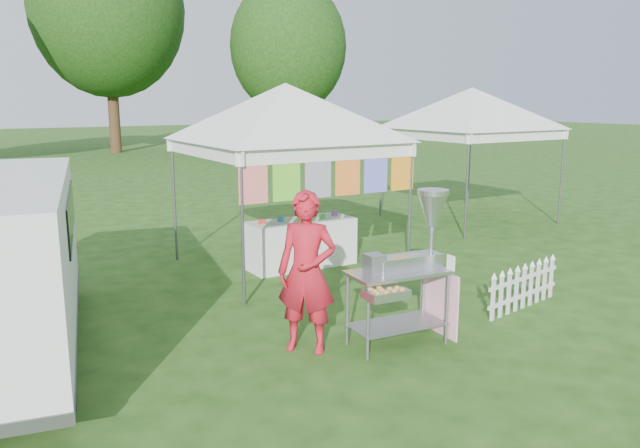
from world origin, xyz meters
TOP-DOWN VIEW (x-y plane):
  - ground at (0.00, 0.00)m, footprint 120.00×120.00m
  - canopy_main at (0.00, 3.49)m, footprint 4.24×4.24m
  - canopy_right at (5.50, 5.00)m, footprint 4.24×4.24m
  - tree_mid at (3.00, 28.00)m, footprint 7.60×7.60m
  - tree_right at (10.00, 22.00)m, footprint 5.60×5.60m
  - donut_cart at (-0.32, -0.11)m, footprint 1.32×0.82m
  - vendor at (-1.46, 0.31)m, footprint 0.77×0.76m
  - picket_fence at (1.72, 0.03)m, footprint 1.60×0.31m
  - display_table at (0.23, 3.44)m, footprint 1.80×0.70m

SIDE VIEW (x-z plane):
  - ground at x=0.00m, z-range 0.00..0.00m
  - picket_fence at x=1.72m, z-range 0.01..0.57m
  - display_table at x=0.23m, z-range 0.00..0.79m
  - vendor at x=-1.46m, z-range 0.00..1.79m
  - donut_cart at x=-0.32m, z-range 0.15..1.90m
  - canopy_main at x=0.00m, z-range 1.26..4.71m
  - canopy_right at x=5.50m, z-range 1.27..4.72m
  - tree_right at x=10.00m, z-range 0.97..9.39m
  - tree_mid at x=3.00m, z-range 1.38..12.90m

